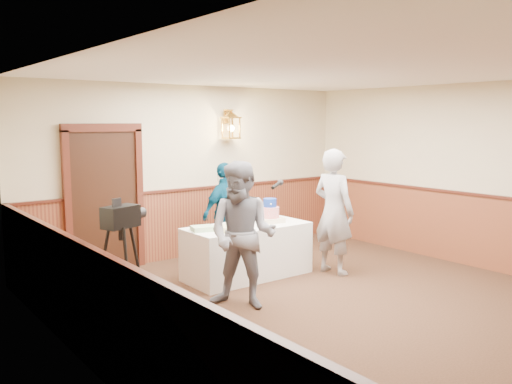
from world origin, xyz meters
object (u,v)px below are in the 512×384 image
at_px(sheet_cake_yellow, 229,228).
at_px(sheet_cake_green, 202,228).
at_px(tv_camera_rig, 123,286).
at_px(tiered_cake, 270,213).
at_px(display_table, 248,251).
at_px(baker, 334,212).
at_px(interviewer, 243,235).
at_px(assistant_p, 226,213).

bearing_deg(sheet_cake_yellow, sheet_cake_green, 147.85).
bearing_deg(tv_camera_rig, tiered_cake, 5.05).
xyz_separation_m(display_table, sheet_cake_green, (-0.72, 0.06, 0.41)).
relative_size(sheet_cake_green, baker, 0.16).
bearing_deg(tv_camera_rig, sheet_cake_green, 18.52).
distance_m(tiered_cake, baker, 0.93).
distance_m(tiered_cake, tv_camera_rig, 3.15).
bearing_deg(sheet_cake_yellow, display_table, 17.93).
bearing_deg(sheet_cake_yellow, tiered_cake, 9.49).
xyz_separation_m(display_table, baker, (1.11, -0.61, 0.54)).
bearing_deg(tiered_cake, interviewer, -140.81).
height_order(interviewer, assistant_p, interviewer).
relative_size(display_table, tv_camera_rig, 1.26).
xyz_separation_m(interviewer, baker, (1.92, 0.38, 0.04)).
xyz_separation_m(baker, tv_camera_rig, (-3.56, -0.66, -0.27)).
distance_m(sheet_cake_yellow, baker, 1.61).
relative_size(sheet_cake_yellow, assistant_p, 0.22).
bearing_deg(sheet_cake_green, assistant_p, 39.53).
xyz_separation_m(sheet_cake_yellow, baker, (1.53, -0.48, 0.13)).
height_order(interviewer, baker, baker).
relative_size(sheet_cake_yellow, sheet_cake_green, 1.21).
height_order(sheet_cake_green, interviewer, interviewer).
distance_m(display_table, tv_camera_rig, 2.78).
xyz_separation_m(display_table, tv_camera_rig, (-2.45, -1.28, 0.27)).
bearing_deg(tv_camera_rig, assistant_p, 19.21).
bearing_deg(display_table, baker, -28.91).
distance_m(sheet_cake_yellow, sheet_cake_green, 0.36).
distance_m(sheet_cake_yellow, assistant_p, 1.11).
height_order(assistant_p, tv_camera_rig, assistant_p).
relative_size(tiered_cake, sheet_cake_green, 1.38).
bearing_deg(baker, assistant_p, 26.56).
bearing_deg(assistant_p, tiered_cake, 96.67).
xyz_separation_m(sheet_cake_yellow, sheet_cake_green, (-0.30, 0.19, -0.00)).
bearing_deg(tv_camera_rig, baker, -8.48).
bearing_deg(assistant_p, tv_camera_rig, 29.04).
bearing_deg(interviewer, tiered_cake, 95.04).
distance_m(baker, tv_camera_rig, 3.64).
bearing_deg(tv_camera_rig, sheet_cake_yellow, 10.26).
distance_m(tiered_cake, assistant_p, 0.84).
bearing_deg(baker, sheet_cake_green, 63.33).
relative_size(sheet_cake_green, interviewer, 0.16).
height_order(sheet_cake_green, tv_camera_rig, tv_camera_rig).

